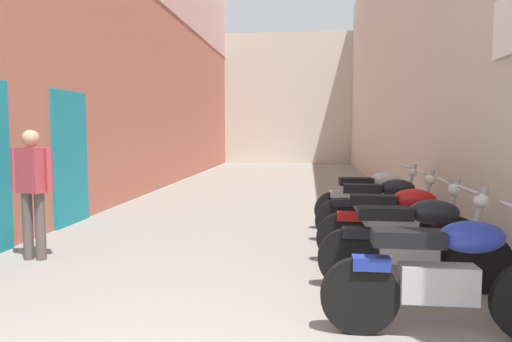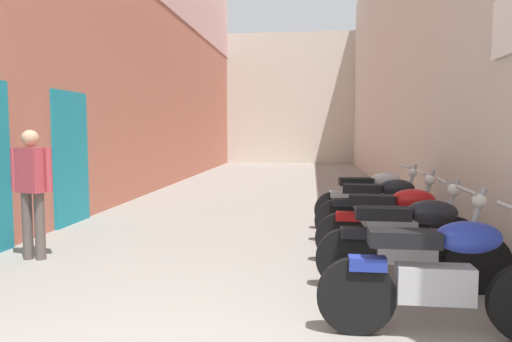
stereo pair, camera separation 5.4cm
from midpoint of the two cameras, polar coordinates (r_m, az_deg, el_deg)
ground_plane at (r=10.43m, az=1.00°, el=-3.75°), size 36.62×36.62×0.00m
building_left at (r=13.23m, az=-12.46°, el=17.42°), size 0.45×20.62×8.84m
building_right at (r=12.60m, az=16.86°, el=13.85°), size 0.45×20.62×7.15m
building_far_end at (r=23.63m, az=4.21°, el=8.45°), size 8.92×2.00×6.06m
motorcycle_nearest at (r=3.92m, az=21.71°, el=-11.25°), size 1.85×0.58×1.04m
motorcycle_second at (r=4.94m, az=18.43°, el=-7.83°), size 1.85×0.58×1.04m
motorcycle_third at (r=5.77m, az=16.67°, el=-5.97°), size 1.85×0.58×1.04m
motorcycle_fourth at (r=6.83m, az=15.09°, el=-4.26°), size 1.85×0.58×1.04m
motorcycle_fifth at (r=7.79m, az=14.03°, el=-3.12°), size 1.85×0.58×1.04m
pedestrian_mid_alley at (r=6.35m, az=-24.84°, el=-1.44°), size 0.52×0.30×1.57m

